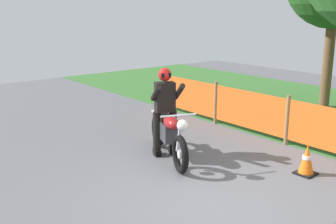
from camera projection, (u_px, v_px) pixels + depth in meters
ground at (229, 203)px, 5.83m from camera, size 24.00×24.00×0.02m
barrier_fence at (334, 131)px, 7.42m from camera, size 10.33×0.08×1.05m
motorcycle_lead at (168, 133)px, 7.43m from camera, size 2.02×1.00×1.01m
rider_lead at (165, 107)px, 7.53m from camera, size 0.78×0.68×1.69m
traffic_cone at (307, 160)px, 6.76m from camera, size 0.32×0.32×0.53m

